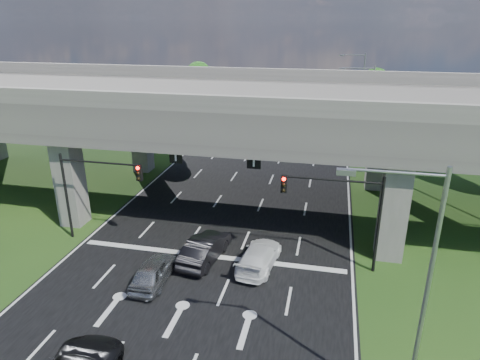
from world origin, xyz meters
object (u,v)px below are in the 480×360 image
at_px(streetlight_beyond, 359,85).
at_px(car_white, 259,256).
at_px(signal_right, 341,204).
at_px(car_silver, 153,272).
at_px(car_dark, 205,249).
at_px(streetlight_far, 366,109).
at_px(streetlight_near, 416,283).
at_px(signal_left, 94,183).

xyz_separation_m(streetlight_beyond, car_white, (-6.85, -37.00, -5.12)).
bearing_deg(signal_right, car_silver, -158.98).
bearing_deg(streetlight_beyond, car_dark, -105.47).
xyz_separation_m(signal_right, streetlight_far, (2.27, 20.06, 1.66)).
relative_size(streetlight_far, car_dark, 2.08).
distance_m(signal_right, car_dark, 8.70).
distance_m(streetlight_near, streetlight_beyond, 46.00).
bearing_deg(signal_left, car_white, -4.87).
distance_m(streetlight_near, car_white, 12.42).
bearing_deg(streetlight_far, streetlight_near, -90.00).
bearing_deg(car_white, streetlight_beyond, -94.11).
distance_m(streetlight_near, car_dark, 14.53).
bearing_deg(car_silver, streetlight_near, 152.82).
distance_m(car_silver, car_white, 6.28).
bearing_deg(car_dark, streetlight_far, -108.09).
bearing_deg(signal_right, streetlight_near, -77.12).
distance_m(signal_left, car_dark, 8.44).
height_order(streetlight_far, car_white, streetlight_far).
distance_m(signal_left, streetlight_beyond, 40.30).
bearing_deg(streetlight_near, signal_left, 150.98).
bearing_deg(car_silver, car_white, -153.16).
xyz_separation_m(signal_right, signal_left, (-15.65, 0.00, 0.00)).
bearing_deg(streetlight_near, streetlight_far, 90.00).
xyz_separation_m(streetlight_far, car_dark, (-10.24, -21.00, -5.03)).
bearing_deg(streetlight_near, car_dark, 138.69).
relative_size(signal_right, car_white, 1.26).
relative_size(signal_right, car_silver, 1.44).
xyz_separation_m(streetlight_near, car_dark, (-10.24, 9.00, -5.03)).
xyz_separation_m(signal_left, car_white, (11.07, -0.94, -3.46)).
bearing_deg(streetlight_beyond, signal_right, -93.61).
xyz_separation_m(streetlight_near, car_silver, (-12.40, 6.05, -5.11)).
relative_size(streetlight_far, car_white, 2.09).
xyz_separation_m(car_silver, car_dark, (2.15, 2.95, 0.08)).
bearing_deg(streetlight_beyond, car_silver, -107.24).
height_order(car_dark, car_white, car_dark).
bearing_deg(car_white, signal_right, -161.98).
distance_m(car_dark, car_white, 3.39).
distance_m(streetlight_beyond, car_white, 37.98).
relative_size(streetlight_beyond, car_silver, 2.41).
height_order(signal_right, streetlight_far, streetlight_far).
bearing_deg(streetlight_beyond, streetlight_near, -90.00).
relative_size(streetlight_near, car_white, 2.09).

